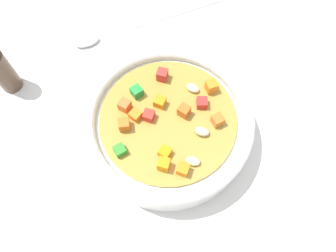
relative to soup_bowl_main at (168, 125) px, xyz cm
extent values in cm
cube|color=silver|center=(0.00, 0.00, -3.87)|extent=(140.00, 140.00, 2.00)
cylinder|color=white|center=(0.00, 0.00, -0.83)|extent=(20.06, 20.06, 4.09)
torus|color=white|center=(0.00, 0.00, 1.70)|extent=(20.46, 20.46, 1.60)
cylinder|color=#AE903C|center=(0.00, 0.00, 1.42)|extent=(16.40, 16.40, 0.40)
cube|color=red|center=(3.88, 2.19, 2.15)|extent=(1.34, 1.34, 1.06)
cube|color=orange|center=(2.12, -6.21, 2.23)|extent=(1.51, 1.51, 1.22)
cube|color=orange|center=(-5.20, 1.03, 2.33)|extent=(1.65, 1.65, 1.42)
cube|color=orange|center=(-4.95, -1.44, 2.32)|extent=(1.48, 1.48, 1.40)
ellipsoid|color=beige|center=(4.02, -1.51, 2.06)|extent=(1.94, 1.48, 0.89)
cube|color=orange|center=(-3.84, -0.16, 2.09)|extent=(1.72, 1.72, 0.94)
cube|color=orange|center=(4.91, 4.43, 2.35)|extent=(1.64, 1.64, 1.46)
cube|color=orange|center=(-0.39, -4.34, 2.08)|extent=(1.67, 1.67, 0.93)
cube|color=green|center=(-4.03, 3.06, 2.24)|extent=(1.74, 1.74, 1.25)
cube|color=red|center=(-1.15, 5.63, 2.33)|extent=(1.45, 1.45, 1.42)
cube|color=orange|center=(-0.30, -5.85, 2.36)|extent=(1.45, 1.45, 1.48)
cube|color=#368F2B|center=(-5.05, -4.51, 2.09)|extent=(1.73, 1.73, 0.95)
ellipsoid|color=beige|center=(3.14, -5.11, 1.98)|extent=(1.89, 1.38, 0.73)
cube|color=red|center=(-2.26, 0.35, 2.17)|extent=(1.50, 1.50, 1.11)
cube|color=#D56122|center=(1.82, 0.86, 2.32)|extent=(1.69, 1.69, 1.40)
cube|color=orange|center=(5.76, 0.02, 2.24)|extent=(1.70, 1.70, 1.24)
ellipsoid|color=beige|center=(2.71, 4.24, 1.99)|extent=(2.05, 1.80, 0.74)
cube|color=orange|center=(-1.12, 1.88, 2.18)|extent=(1.56, 1.56, 1.13)
cylinder|color=silver|center=(0.47, 20.40, -2.54)|extent=(13.54, 7.13, 0.66)
ellipsoid|color=silver|center=(-13.11, 13.69, -2.37)|extent=(4.25, 3.46, 1.01)
cylinder|color=#4C3828|center=(-22.21, 5.74, 0.33)|extent=(2.84, 2.84, 6.40)
camera|label=1|loc=(1.33, -16.95, 36.94)|focal=35.50mm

